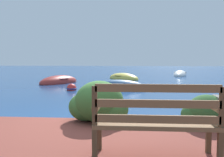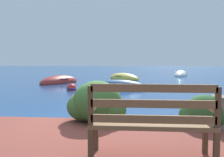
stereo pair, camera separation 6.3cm
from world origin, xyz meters
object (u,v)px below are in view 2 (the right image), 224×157
(rowboat_nearest, at_px, (118,87))
(rowboat_far, at_px, (124,78))
(rowboat_mid, at_px, (59,82))
(mooring_buoy, at_px, (72,88))
(rowboat_outer, at_px, (181,75))
(park_bench, at_px, (152,120))

(rowboat_nearest, relative_size, rowboat_far, 0.95)
(rowboat_nearest, bearing_deg, rowboat_mid, 151.92)
(rowboat_nearest, height_order, mooring_buoy, rowboat_nearest)
(rowboat_far, bearing_deg, mooring_buoy, 119.53)
(rowboat_mid, height_order, rowboat_outer, rowboat_mid)
(rowboat_outer, distance_m, mooring_buoy, 11.66)
(park_bench, relative_size, rowboat_nearest, 0.55)
(park_bench, bearing_deg, rowboat_nearest, 94.25)
(rowboat_nearest, bearing_deg, rowboat_far, 94.01)
(park_bench, height_order, rowboat_far, park_bench)
(rowboat_outer, xyz_separation_m, mooring_buoy, (-6.63, -9.58, 0.01))
(park_bench, xyz_separation_m, mooring_buoy, (-2.91, 7.96, -0.63))
(rowboat_nearest, bearing_deg, park_bench, -79.08)
(rowboat_nearest, xyz_separation_m, rowboat_outer, (4.59, 8.91, 0.00))
(park_bench, bearing_deg, mooring_buoy, 108.59)
(park_bench, bearing_deg, rowboat_far, 91.64)
(rowboat_mid, distance_m, mooring_buoy, 3.29)
(park_bench, distance_m, mooring_buoy, 8.50)
(park_bench, distance_m, rowboat_outer, 17.95)
(rowboat_mid, relative_size, rowboat_far, 1.01)
(mooring_buoy, bearing_deg, rowboat_mid, 115.96)
(rowboat_mid, height_order, mooring_buoy, rowboat_mid)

